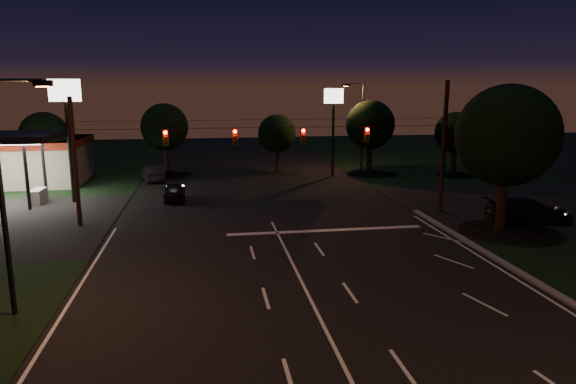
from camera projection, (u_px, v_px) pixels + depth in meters
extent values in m
plane|color=black|center=(319.00, 316.00, 19.55)|extent=(140.00, 140.00, 0.00)
cube|color=black|center=(535.00, 204.00, 38.13)|extent=(20.00, 16.00, 0.02)
cube|color=silver|center=(326.00, 230.00, 31.14)|extent=(12.00, 0.50, 0.01)
cylinder|color=black|center=(440.00, 211.00, 35.92)|extent=(0.30, 0.30, 9.00)
cylinder|color=black|center=(80.00, 226.00, 32.19)|extent=(0.28, 0.28, 8.00)
cylinder|color=black|center=(269.00, 127.00, 32.84)|extent=(24.00, 0.03, 0.03)
cylinder|color=black|center=(269.00, 120.00, 32.74)|extent=(24.00, 0.02, 0.02)
cube|color=#3F3307|center=(166.00, 138.00, 31.95)|extent=(0.32, 0.26, 1.00)
sphere|color=#FF0705|center=(165.00, 133.00, 31.72)|extent=(0.22, 0.22, 0.22)
sphere|color=black|center=(166.00, 138.00, 31.79)|extent=(0.20, 0.20, 0.20)
sphere|color=black|center=(166.00, 143.00, 31.86)|extent=(0.20, 0.20, 0.20)
cube|color=#3F3307|center=(235.00, 137.00, 32.61)|extent=(0.32, 0.26, 1.00)
sphere|color=#FF0705|center=(235.00, 132.00, 32.39)|extent=(0.22, 0.22, 0.22)
sphere|color=black|center=(235.00, 137.00, 32.46)|extent=(0.20, 0.20, 0.20)
sphere|color=black|center=(235.00, 142.00, 32.53)|extent=(0.20, 0.20, 0.20)
cube|color=#3F3307|center=(303.00, 136.00, 33.30)|extent=(0.32, 0.26, 1.00)
sphere|color=#FF0705|center=(303.00, 131.00, 33.07)|extent=(0.22, 0.22, 0.22)
sphere|color=black|center=(303.00, 136.00, 33.14)|extent=(0.20, 0.20, 0.20)
sphere|color=black|center=(303.00, 141.00, 33.21)|extent=(0.20, 0.20, 0.20)
cube|color=#3F3307|center=(367.00, 135.00, 33.96)|extent=(0.32, 0.26, 1.00)
sphere|color=#FF0705|center=(367.00, 130.00, 33.74)|extent=(0.22, 0.22, 0.22)
sphere|color=black|center=(367.00, 135.00, 33.81)|extent=(0.20, 0.20, 0.20)
sphere|color=black|center=(367.00, 140.00, 33.88)|extent=(0.20, 0.20, 0.20)
cube|color=gray|center=(3.00, 162.00, 45.71)|extent=(14.00, 8.00, 4.00)
cube|color=maroon|center=(1.00, 143.00, 45.36)|extent=(14.20, 8.20, 0.60)
cube|color=gray|center=(38.00, 196.00, 38.15)|extent=(0.80, 2.00, 1.10)
cylinder|color=black|center=(27.00, 177.00, 35.84)|extent=(0.24, 0.24, 4.80)
cylinder|color=black|center=(44.00, 168.00, 39.71)|extent=(0.24, 0.24, 4.80)
cylinder|color=black|center=(70.00, 153.00, 37.89)|extent=(0.24, 0.24, 7.50)
cube|color=white|center=(64.00, 90.00, 36.97)|extent=(2.20, 0.30, 1.60)
cylinder|color=black|center=(333.00, 140.00, 49.10)|extent=(0.24, 0.24, 7.00)
cube|color=white|center=(334.00, 96.00, 48.25)|extent=(1.80, 0.30, 1.40)
cylinder|color=black|center=(2.00, 200.00, 18.79)|extent=(0.20, 0.20, 9.00)
cylinder|color=black|center=(15.00, 80.00, 18.06)|extent=(1.80, 0.12, 0.12)
cube|color=black|center=(43.00, 83.00, 18.22)|extent=(0.60, 0.35, 0.22)
cube|color=orange|center=(43.00, 87.00, 18.24)|extent=(0.45, 0.25, 0.04)
cylinder|color=black|center=(362.00, 128.00, 51.37)|extent=(0.20, 0.20, 9.00)
cylinder|color=black|center=(355.00, 84.00, 50.36)|extent=(1.80, 0.12, 0.12)
cube|color=black|center=(346.00, 85.00, 50.24)|extent=(0.60, 0.35, 0.22)
cube|color=orange|center=(346.00, 86.00, 50.27)|extent=(0.45, 0.25, 0.04)
cylinder|color=black|center=(502.00, 198.00, 30.91)|extent=(0.60, 0.60, 4.00)
sphere|color=black|center=(507.00, 135.00, 30.15)|extent=(6.00, 6.00, 6.00)
sphere|color=black|center=(512.00, 137.00, 30.72)|extent=(4.50, 4.50, 4.50)
sphere|color=black|center=(495.00, 137.00, 30.38)|extent=(4.20, 4.20, 4.20)
cylinder|color=black|center=(47.00, 168.00, 45.46)|extent=(0.49, 0.49, 3.00)
sphere|color=black|center=(44.00, 136.00, 44.89)|extent=(4.20, 4.20, 4.20)
sphere|color=black|center=(51.00, 137.00, 45.29)|extent=(3.15, 3.15, 3.15)
sphere|color=black|center=(40.00, 137.00, 45.05)|extent=(2.94, 2.94, 2.94)
cylinder|color=black|center=(166.00, 158.00, 50.86)|extent=(0.52, 0.52, 3.25)
sphere|color=black|center=(164.00, 127.00, 50.24)|extent=(4.60, 4.60, 4.60)
sphere|color=black|center=(170.00, 128.00, 50.67)|extent=(3.45, 3.45, 3.45)
sphere|color=black|center=(160.00, 128.00, 50.41)|extent=(3.22, 3.22, 3.22)
cylinder|color=black|center=(277.00, 159.00, 51.65)|extent=(0.47, 0.47, 2.75)
sphere|color=black|center=(277.00, 134.00, 51.13)|extent=(3.80, 3.80, 3.80)
sphere|color=black|center=(280.00, 134.00, 51.48)|extent=(2.85, 2.85, 2.85)
sphere|color=black|center=(273.00, 134.00, 51.27)|extent=(2.66, 2.66, 2.66)
cylinder|color=black|center=(369.00, 157.00, 51.05)|extent=(0.53, 0.53, 3.40)
sphere|color=black|center=(370.00, 125.00, 50.40)|extent=(4.80, 4.80, 4.80)
sphere|color=black|center=(374.00, 126.00, 50.85)|extent=(3.60, 3.60, 3.60)
sphere|color=black|center=(365.00, 126.00, 50.58)|extent=(3.36, 3.36, 3.36)
cylinder|color=black|center=(454.00, 160.00, 50.41)|extent=(0.48, 0.48, 2.90)
sphere|color=black|center=(456.00, 133.00, 49.86)|extent=(4.00, 4.00, 4.00)
sphere|color=black|center=(458.00, 133.00, 50.23)|extent=(3.00, 3.00, 3.00)
sphere|color=black|center=(451.00, 133.00, 50.01)|extent=(2.80, 2.80, 2.80)
imported|color=black|center=(174.00, 191.00, 39.30)|extent=(1.75, 4.12, 1.39)
imported|color=black|center=(152.00, 173.00, 47.32)|extent=(2.62, 4.73, 1.48)
imported|color=black|center=(529.00, 210.00, 32.92)|extent=(5.66, 3.07, 1.56)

